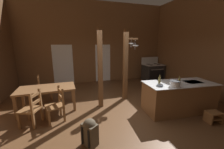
# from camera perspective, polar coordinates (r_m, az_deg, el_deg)

# --- Properties ---
(ground_plane) EXTENTS (8.52, 8.44, 0.10)m
(ground_plane) POSITION_cam_1_polar(r_m,az_deg,el_deg) (4.41, 2.91, -16.38)
(ground_plane) COLOR brown
(wall_back) EXTENTS (8.52, 0.14, 4.25)m
(wall_back) POSITION_cam_1_polar(r_m,az_deg,el_deg) (7.63, -6.95, 12.92)
(wall_back) COLOR brown
(wall_back) RESTS_ON ground_plane
(wall_right) EXTENTS (0.14, 8.44, 4.25)m
(wall_right) POSITION_cam_1_polar(r_m,az_deg,el_deg) (6.37, 39.43, 10.20)
(wall_right) COLOR brown
(wall_right) RESTS_ON ground_plane
(glazed_door_back_left) EXTENTS (1.00, 0.01, 2.05)m
(glazed_door_back_left) POSITION_cam_1_polar(r_m,az_deg,el_deg) (7.53, -19.79, 3.85)
(glazed_door_back_left) COLOR white
(glazed_door_back_left) RESTS_ON ground_plane
(glazed_panel_back_right) EXTENTS (0.84, 0.01, 2.05)m
(glazed_panel_back_right) POSITION_cam_1_polar(r_m,az_deg,el_deg) (7.71, -3.80, 4.77)
(glazed_panel_back_right) COLOR white
(glazed_panel_back_right) RESTS_ON ground_plane
(kitchen_island) EXTENTS (2.22, 1.11, 0.93)m
(kitchen_island) POSITION_cam_1_polar(r_m,az_deg,el_deg) (4.82, 26.04, -8.41)
(kitchen_island) COLOR brown
(kitchen_island) RESTS_ON ground_plane
(stove_range) EXTENTS (1.19, 0.88, 1.32)m
(stove_range) POSITION_cam_1_polar(r_m,az_deg,el_deg) (8.29, 16.73, 1.01)
(stove_range) COLOR #2A2A2A
(stove_range) RESTS_ON ground_plane
(support_post_with_pot_rack) EXTENTS (0.59, 0.25, 2.60)m
(support_post_with_pot_rack) POSITION_cam_1_polar(r_m,az_deg,el_deg) (5.10, 5.95, 4.75)
(support_post_with_pot_rack) COLOR brown
(support_post_with_pot_rack) RESTS_ON ground_plane
(support_post_center) EXTENTS (0.14, 0.14, 2.60)m
(support_post_center) POSITION_cam_1_polar(r_m,az_deg,el_deg) (4.43, -4.97, 2.37)
(support_post_center) COLOR brown
(support_post_center) RESTS_ON ground_plane
(step_stool) EXTENTS (0.39, 0.32, 0.30)m
(step_stool) POSITION_cam_1_polar(r_m,az_deg,el_deg) (4.75, 36.75, -13.81)
(step_stool) COLOR brown
(step_stool) RESTS_ON ground_plane
(dining_table) EXTENTS (1.75, 0.99, 0.74)m
(dining_table) POSITION_cam_1_polar(r_m,az_deg,el_deg) (4.83, -25.60, -5.95)
(dining_table) COLOR brown
(dining_table) RESTS_ON ground_plane
(ladderback_chair_near_window) EXTENTS (0.56, 0.56, 0.95)m
(ladderback_chair_near_window) POSITION_cam_1_polar(r_m,az_deg,el_deg) (4.12, -22.25, -11.77)
(ladderback_chair_near_window) COLOR brown
(ladderback_chair_near_window) RESTS_ON ground_plane
(ladderback_chair_by_post) EXTENTS (0.56, 0.56, 0.95)m
(ladderback_chair_by_post) POSITION_cam_1_polar(r_m,az_deg,el_deg) (4.18, -30.58, -12.31)
(ladderback_chair_by_post) COLOR brown
(ladderback_chair_by_post) RESTS_ON ground_plane
(ladderback_chair_at_table_end) EXTENTS (0.51, 0.51, 0.95)m
(ladderback_chair_at_table_end) POSITION_cam_1_polar(r_m,az_deg,el_deg) (5.80, -26.73, -5.13)
(ladderback_chair_at_table_end) COLOR brown
(ladderback_chair_at_table_end) RESTS_ON ground_plane
(backpack) EXTENTS (0.39, 0.39, 0.60)m
(backpack) POSITION_cam_1_polar(r_m,az_deg,el_deg) (3.11, -9.30, -22.40)
(backpack) COLOR #4C4233
(backpack) RESTS_ON ground_plane
(stockpot_on_counter) EXTENTS (0.35, 0.28, 0.17)m
(stockpot_on_counter) POSITION_cam_1_polar(r_m,az_deg,el_deg) (4.15, 24.85, -3.56)
(stockpot_on_counter) COLOR silver
(stockpot_on_counter) RESTS_ON kitchen_island
(mixing_bowl_on_counter) EXTENTS (0.17, 0.17, 0.06)m
(mixing_bowl_on_counter) POSITION_cam_1_polar(r_m,az_deg,el_deg) (4.06, 19.50, -4.30)
(mixing_bowl_on_counter) COLOR slate
(mixing_bowl_on_counter) RESTS_ON kitchen_island
(bottle_tall_on_counter) EXTENTS (0.07, 0.07, 0.28)m
(bottle_tall_on_counter) POSITION_cam_1_polar(r_m,az_deg,el_deg) (4.26, 19.26, -2.33)
(bottle_tall_on_counter) COLOR brown
(bottle_tall_on_counter) RESTS_ON kitchen_island
(bottle_short_on_counter) EXTENTS (0.06, 0.06, 0.26)m
(bottle_short_on_counter) POSITION_cam_1_polar(r_m,az_deg,el_deg) (4.44, 26.32, -2.49)
(bottle_short_on_counter) COLOR brown
(bottle_short_on_counter) RESTS_ON kitchen_island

